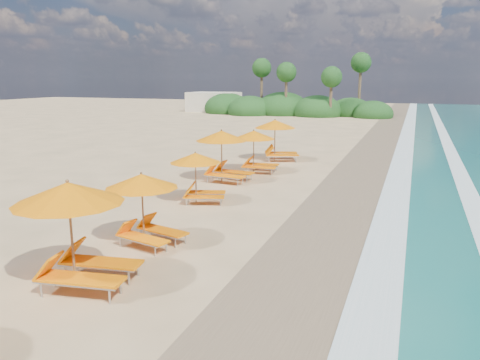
# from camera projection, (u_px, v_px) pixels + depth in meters

# --- Properties ---
(ground) EXTENTS (160.00, 160.00, 0.00)m
(ground) POSITION_uv_depth(u_px,v_px,m) (240.00, 210.00, 18.07)
(ground) COLOR #D5AF7D
(ground) RESTS_ON ground
(wet_sand) EXTENTS (4.00, 160.00, 0.01)m
(wet_sand) POSITION_uv_depth(u_px,v_px,m) (345.00, 221.00, 16.71)
(wet_sand) COLOR #8B7453
(wet_sand) RESTS_ON ground
(surf_foam) EXTENTS (4.00, 160.00, 0.01)m
(surf_foam) POSITION_uv_depth(u_px,v_px,m) (427.00, 229.00, 15.78)
(surf_foam) COLOR white
(surf_foam) RESTS_ON ground
(station_1) EXTENTS (3.17, 3.01, 2.67)m
(station_1) POSITION_uv_depth(u_px,v_px,m) (79.00, 227.00, 11.27)
(station_1) COLOR olive
(station_1) RESTS_ON ground
(station_2) EXTENTS (2.75, 2.65, 2.24)m
(station_2) POSITION_uv_depth(u_px,v_px,m) (147.00, 204.00, 14.19)
(station_2) COLOR olive
(station_2) RESTS_ON ground
(station_3) EXTENTS (2.69, 2.63, 2.11)m
(station_3) POSITION_uv_depth(u_px,v_px,m) (200.00, 174.00, 19.02)
(station_3) COLOR olive
(station_3) RESTS_ON ground
(station_4) EXTENTS (2.94, 2.76, 2.56)m
(station_4) POSITION_uv_depth(u_px,v_px,m) (225.00, 152.00, 22.82)
(station_4) COLOR olive
(station_4) RESTS_ON ground
(station_5) EXTENTS (2.63, 2.47, 2.30)m
(station_5) POSITION_uv_depth(u_px,v_px,m) (257.00, 148.00, 25.07)
(station_5) COLOR olive
(station_5) RESTS_ON ground
(station_6) EXTENTS (3.28, 3.23, 2.55)m
(station_6) POSITION_uv_depth(u_px,v_px,m) (278.00, 137.00, 28.57)
(station_6) COLOR olive
(station_6) RESTS_ON ground
(treeline) EXTENTS (25.80, 8.80, 9.74)m
(treeline) POSITION_uv_depth(u_px,v_px,m) (289.00, 107.00, 62.90)
(treeline) COLOR #163D14
(treeline) RESTS_ON ground
(beach_building) EXTENTS (7.00, 5.00, 2.80)m
(beach_building) POSITION_uv_depth(u_px,v_px,m) (214.00, 102.00, 69.20)
(beach_building) COLOR beige
(beach_building) RESTS_ON ground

